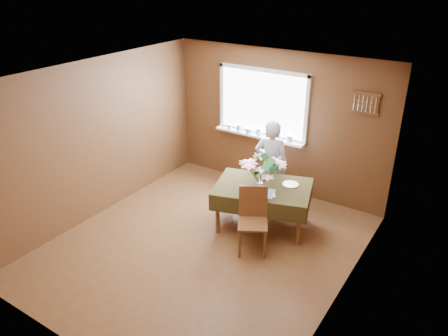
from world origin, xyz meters
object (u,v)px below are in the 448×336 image
Objects in this scene: dining_table at (263,191)px; flower_bouquet at (261,172)px; chair_near at (253,217)px; chair_far at (270,176)px; seated_woman at (271,164)px.

dining_table is 0.43m from flower_bouquet.
chair_far is at bearing 78.15° from chair_near.
flower_bouquet is (0.23, -0.79, 0.25)m from seated_woman.
seated_woman is (-0.36, 1.23, 0.25)m from chair_near.
chair_near is 0.67m from flower_bouquet.
chair_far is 0.58× the size of seated_woman.
chair_far is at bearing -69.19° from seated_woman.
chair_far is 1.09m from flower_bouquet.
chair_near is at bearing 77.10° from chair_far.
seated_woman reaches higher than chair_near.
flower_bouquet is at bearing 76.34° from chair_near.
seated_woman is (-0.20, 0.63, 0.15)m from dining_table.
chair_far is 1.41m from chair_near.
dining_table is 1.08× the size of seated_woman.
chair_near is 1.30m from seated_woman.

